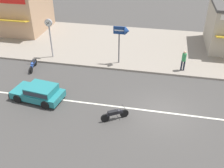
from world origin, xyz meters
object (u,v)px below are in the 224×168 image
Objects in this scene: motorcycle_1 at (33,64)px; street_clock at (49,29)px; shopfront_far_kios at (23,10)px; arrow_signboard at (125,33)px; motorcycle_0 at (115,114)px; pedestrian_mid_kerb at (184,59)px; hatchback_teal_1 at (39,92)px.

motorcycle_1 is 0.54× the size of street_clock.
arrow_signboard is at bearing -25.92° from shopfront_far_kios.
motorcycle_1 is 0.57× the size of arrow_signboard.
shopfront_far_kios is (-12.71, 13.15, 1.92)m from motorcycle_0.
street_clock is at bearing 178.89° from pedestrian_mid_kerb.
motorcycle_0 is at bearing -45.54° from street_clock.
pedestrian_mid_kerb is at bearing 9.43° from motorcycle_1.
motorcycle_1 is 0.29× the size of shopfront_far_kios.
shopfront_far_kios is (-12.08, 5.87, -0.55)m from arrow_signboard.
arrow_signboard is 1.90× the size of pedestrian_mid_kerb.
motorcycle_0 is 0.49× the size of arrow_signboard.
pedestrian_mid_kerb is at bearing 31.41° from hatchback_teal_1.
shopfront_far_kios is at bearing 133.46° from street_clock.
street_clock is at bearing 70.23° from motorcycle_1.
motorcycle_0 is 9.36m from motorcycle_1.
arrow_signboard reaches higher than hatchback_teal_1.
pedestrian_mid_kerb reaches higher than motorcycle_1.
motorcycle_1 is 9.64m from shopfront_far_kios.
hatchback_teal_1 reaches higher than motorcycle_1.
shopfront_far_kios reaches higher than arrow_signboard.
shopfront_far_kios is at bearing 120.51° from motorcycle_1.
street_clock is 8.15m from shopfront_far_kios.
arrow_signboard is 0.51× the size of shopfront_far_kios.
motorcycle_0 is 8.23m from pedestrian_mid_kerb.
motorcycle_0 is at bearing -45.99° from shopfront_far_kios.
street_clock reaches higher than pedestrian_mid_kerb.
shopfront_far_kios reaches higher than motorcycle_1.
arrow_signboard is (7.28, 2.27, 2.47)m from motorcycle_1.
motorcycle_1 is at bearing -170.57° from pedestrian_mid_kerb.
street_clock is at bearing -179.67° from arrow_signboard.
shopfront_far_kios is at bearing 134.01° from motorcycle_0.
street_clock is 1.06× the size of arrow_signboard.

